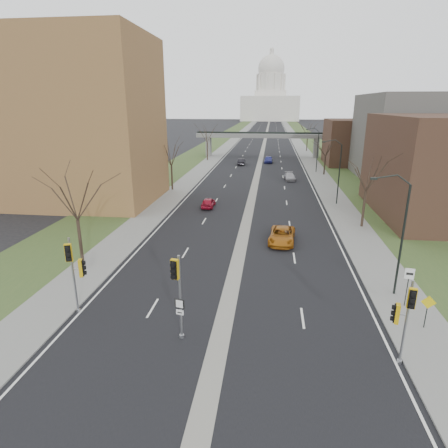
% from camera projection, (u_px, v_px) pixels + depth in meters
% --- Properties ---
extents(ground, '(700.00, 700.00, 0.00)m').
position_uv_depth(ground, '(222.00, 330.00, 22.85)').
color(ground, black).
rests_on(ground, ground).
extents(road_surface, '(20.00, 600.00, 0.01)m').
position_uv_depth(road_surface, '(266.00, 136.00, 164.62)').
color(road_surface, black).
rests_on(road_surface, ground).
extents(median_strip, '(1.20, 600.00, 0.02)m').
position_uv_depth(median_strip, '(266.00, 136.00, 164.63)').
color(median_strip, gray).
rests_on(median_strip, ground).
extents(sidewalk_right, '(4.00, 600.00, 0.12)m').
position_uv_depth(sidewalk_right, '(294.00, 136.00, 163.19)').
color(sidewalk_right, gray).
rests_on(sidewalk_right, ground).
extents(sidewalk_left, '(4.00, 600.00, 0.12)m').
position_uv_depth(sidewalk_left, '(239.00, 136.00, 166.03)').
color(sidewalk_left, gray).
rests_on(sidewalk_left, ground).
extents(grass_verge_right, '(8.00, 600.00, 0.10)m').
position_uv_depth(grass_verge_right, '(308.00, 136.00, 162.48)').
color(grass_verge_right, '#2B441F').
rests_on(grass_verge_right, ground).
extents(grass_verge_left, '(8.00, 600.00, 0.10)m').
position_uv_depth(grass_verge_left, '(225.00, 135.00, 166.74)').
color(grass_verge_left, '#2B441F').
rests_on(grass_verge_left, ground).
extents(apartment_building, '(25.00, 16.00, 22.00)m').
position_uv_depth(apartment_building, '(61.00, 121.00, 50.93)').
color(apartment_building, olive).
rests_on(apartment_building, ground).
extents(commercial_block_mid, '(18.00, 22.00, 15.00)m').
position_uv_depth(commercial_block_mid, '(416.00, 138.00, 66.41)').
color(commercial_block_mid, '#605D57').
rests_on(commercial_block_mid, ground).
extents(commercial_block_far, '(14.00, 14.00, 10.00)m').
position_uv_depth(commercial_block_far, '(358.00, 142.00, 84.89)').
color(commercial_block_far, '#442C1F').
rests_on(commercial_block_far, ground).
extents(pedestrian_bridge, '(34.00, 3.00, 6.45)m').
position_uv_depth(pedestrian_bridge, '(262.00, 138.00, 96.99)').
color(pedestrian_bridge, slate).
rests_on(pedestrian_bridge, ground).
extents(capitol, '(48.00, 42.00, 55.75)m').
position_uv_depth(capitol, '(270.00, 98.00, 319.64)').
color(capitol, silver).
rests_on(capitol, ground).
extents(streetlight_near, '(2.61, 0.20, 8.70)m').
position_uv_depth(streetlight_near, '(395.00, 202.00, 25.11)').
color(streetlight_near, black).
rests_on(streetlight_near, sidewalk_right).
extents(streetlight_mid, '(2.61, 0.20, 8.70)m').
position_uv_depth(streetlight_mid, '(335.00, 154.00, 49.68)').
color(streetlight_mid, black).
rests_on(streetlight_mid, sidewalk_right).
extents(streetlight_far, '(2.61, 0.20, 8.70)m').
position_uv_depth(streetlight_far, '(314.00, 137.00, 74.26)').
color(streetlight_far, black).
rests_on(streetlight_far, sidewalk_right).
extents(tree_left_a, '(7.20, 7.20, 9.40)m').
position_uv_depth(tree_left_a, '(74.00, 190.00, 29.93)').
color(tree_left_a, '#382B21').
rests_on(tree_left_a, sidewalk_left).
extents(tree_left_b, '(6.75, 6.75, 8.81)m').
position_uv_depth(tree_left_b, '(171.00, 151.00, 58.41)').
color(tree_left_b, '#382B21').
rests_on(tree_left_b, sidewalk_left).
extents(tree_left_c, '(7.65, 7.65, 9.99)m').
position_uv_depth(tree_left_c, '(207.00, 131.00, 90.30)').
color(tree_left_c, '#382B21').
rests_on(tree_left_c, sidewalk_left).
extents(tree_right_a, '(7.20, 7.20, 9.40)m').
position_uv_depth(tree_right_a, '(368.00, 168.00, 40.09)').
color(tree_right_a, '#382B21').
rests_on(tree_right_a, sidewalk_right).
extents(tree_right_b, '(6.30, 6.30, 8.22)m').
position_uv_depth(tree_right_b, '(326.00, 145.00, 71.53)').
color(tree_right_b, '#382B21').
rests_on(tree_right_b, sidewalk_right).
extents(tree_right_c, '(7.65, 7.65, 9.99)m').
position_uv_depth(tree_right_c, '(308.00, 127.00, 108.96)').
color(tree_right_c, '#382B21').
rests_on(tree_right_c, sidewalk_right).
extents(signal_pole_left, '(0.88, 1.16, 5.23)m').
position_uv_depth(signal_pole_left, '(75.00, 265.00, 23.76)').
color(signal_pole_left, gray).
rests_on(signal_pole_left, ground).
extents(signal_pole_median, '(0.65, 0.88, 5.25)m').
position_uv_depth(signal_pole_median, '(177.00, 284.00, 20.77)').
color(signal_pole_median, gray).
rests_on(signal_pole_median, ground).
extents(signal_pole_right, '(0.81, 1.02, 4.87)m').
position_uv_depth(signal_pole_right, '(404.00, 311.00, 18.91)').
color(signal_pole_right, gray).
rests_on(signal_pole_right, ground).
extents(speed_limit_sign, '(0.60, 0.12, 2.77)m').
position_uv_depth(speed_limit_sign, '(408.00, 280.00, 24.87)').
color(speed_limit_sign, black).
rests_on(speed_limit_sign, sidewalk_right).
extents(warning_sign, '(0.84, 0.18, 2.18)m').
position_uv_depth(warning_sign, '(427.00, 307.00, 22.52)').
color(warning_sign, black).
rests_on(warning_sign, sidewalk_right).
extents(car_left_near, '(1.61, 3.89, 1.32)m').
position_uv_depth(car_left_near, '(208.00, 203.00, 50.07)').
color(car_left_near, maroon).
rests_on(car_left_near, ground).
extents(car_left_far, '(1.53, 4.31, 1.42)m').
position_uv_depth(car_left_far, '(242.00, 162.00, 85.64)').
color(car_left_far, black).
rests_on(car_left_far, ground).
extents(car_right_near, '(2.90, 5.50, 1.48)m').
position_uv_depth(car_right_near, '(282.00, 235.00, 37.25)').
color(car_right_near, '#A45A11').
rests_on(car_right_near, ground).
extents(car_right_mid, '(2.08, 4.53, 1.28)m').
position_uv_depth(car_right_mid, '(290.00, 177.00, 68.19)').
color(car_right_mid, '#9F9EA5').
rests_on(car_right_mid, ground).
extents(car_right_far, '(2.02, 4.71, 1.58)m').
position_uv_depth(car_right_far, '(268.00, 159.00, 88.58)').
color(car_right_far, navy).
rests_on(car_right_far, ground).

